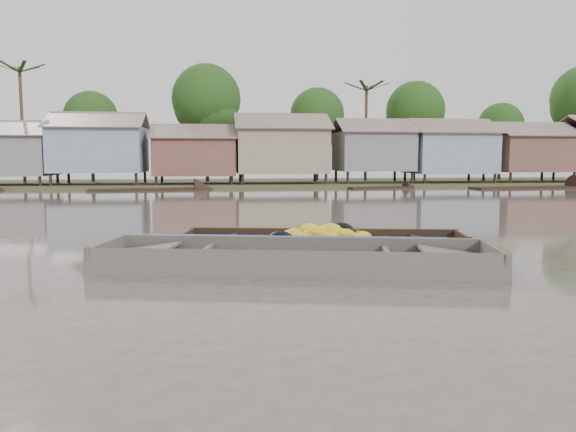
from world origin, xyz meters
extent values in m
plane|color=#473F36|center=(0.00, 0.00, 0.00)|extent=(120.00, 120.00, 0.00)
cube|color=#384723|center=(0.00, 33.00, 0.00)|extent=(120.00, 12.00, 0.50)
cube|color=slate|center=(-16.50, 29.50, 2.30)|extent=(5.50, 4.80, 2.80)
cube|color=brown|center=(-16.50, 28.20, 4.15)|extent=(5.90, 2.79, 1.19)
cube|color=brown|center=(-16.50, 30.80, 4.15)|extent=(5.90, 2.79, 1.19)
cube|color=#788CA6|center=(-10.50, 29.50, 2.70)|extent=(6.20, 5.20, 3.20)
cube|color=brown|center=(-10.50, 28.10, 4.75)|extent=(6.60, 3.02, 1.28)
cube|color=brown|center=(-10.50, 30.90, 4.75)|extent=(6.60, 3.02, 1.28)
cube|color=brown|center=(-3.80, 29.50, 2.20)|extent=(5.80, 4.60, 2.70)
cube|color=brown|center=(-3.80, 28.26, 4.00)|extent=(6.20, 2.67, 1.14)
cube|color=brown|center=(-3.80, 30.74, 4.00)|extent=(6.20, 2.67, 1.14)
cube|color=gray|center=(2.50, 29.50, 2.65)|extent=(6.50, 5.30, 3.30)
cube|color=brown|center=(2.50, 28.07, 4.75)|extent=(6.90, 3.08, 1.31)
cube|color=brown|center=(2.50, 30.93, 4.75)|extent=(6.90, 3.08, 1.31)
cube|color=slate|center=(9.50, 29.50, 2.60)|extent=(5.40, 4.70, 2.90)
cube|color=brown|center=(9.50, 28.23, 4.50)|extent=(5.80, 2.73, 1.17)
cube|color=brown|center=(9.50, 30.77, 4.50)|extent=(5.80, 2.73, 1.17)
cube|color=#788CA6|center=(15.50, 29.50, 2.50)|extent=(6.00, 5.00, 3.10)
cube|color=brown|center=(15.50, 28.15, 4.50)|extent=(6.40, 2.90, 1.24)
cube|color=brown|center=(15.50, 30.85, 4.50)|extent=(6.40, 2.90, 1.24)
cube|color=brown|center=(22.00, 29.50, 2.45)|extent=(5.70, 4.90, 2.80)
cube|color=brown|center=(22.00, 28.18, 4.30)|extent=(6.10, 2.85, 1.21)
cube|color=brown|center=(22.00, 30.82, 4.30)|extent=(6.10, 2.85, 1.21)
cylinder|color=#473323|center=(-12.00, 34.00, 2.45)|extent=(0.28, 0.28, 4.90)
sphere|color=#153511|center=(-12.00, 34.00, 5.25)|extent=(4.20, 4.20, 4.20)
cylinder|color=#473323|center=(-3.00, 33.00, 3.15)|extent=(0.28, 0.28, 6.30)
sphere|color=#153511|center=(-3.00, 33.00, 6.75)|extent=(5.40, 5.40, 5.40)
cylinder|color=#473323|center=(6.00, 34.00, 2.62)|extent=(0.28, 0.28, 5.25)
sphere|color=#153511|center=(6.00, 34.00, 5.62)|extent=(4.50, 4.50, 4.50)
cylinder|color=#473323|center=(14.00, 33.00, 2.80)|extent=(0.28, 0.28, 5.60)
sphere|color=#153511|center=(14.00, 33.00, 6.00)|extent=(4.80, 4.80, 4.80)
cylinder|color=#473323|center=(22.00, 34.00, 2.27)|extent=(0.28, 0.28, 4.55)
sphere|color=#153511|center=(22.00, 34.00, 4.88)|extent=(3.90, 3.90, 3.90)
cylinder|color=#473323|center=(-17.00, 33.50, 4.50)|extent=(0.24, 0.24, 9.00)
cylinder|color=#473323|center=(10.00, 33.50, 4.00)|extent=(0.24, 0.24, 8.00)
cube|color=black|center=(0.25, 0.50, -0.08)|extent=(6.41, 2.33, 0.08)
cube|color=black|center=(0.38, 1.17, 0.18)|extent=(6.35, 1.33, 0.59)
cube|color=black|center=(0.13, -0.17, 0.18)|extent=(6.35, 1.33, 0.59)
cube|color=black|center=(3.35, -0.07, 0.18)|extent=(0.31, 1.38, 0.56)
cube|color=black|center=(2.81, 0.03, 0.25)|extent=(1.29, 1.38, 0.21)
cube|color=black|center=(-2.84, 1.07, 0.18)|extent=(0.31, 1.38, 0.56)
cube|color=black|center=(-2.30, 0.97, 0.25)|extent=(1.29, 1.38, 0.21)
cube|color=black|center=(-1.23, 0.77, 0.29)|extent=(0.34, 1.34, 0.05)
cube|color=black|center=(1.73, 0.23, 0.29)|extent=(0.34, 1.34, 0.05)
ellipsoid|color=yellow|center=(0.65, 0.36, 0.42)|extent=(0.52, 0.41, 0.29)
ellipsoid|color=yellow|center=(0.02, 0.69, 0.39)|extent=(0.50, 0.39, 0.28)
ellipsoid|color=yellow|center=(0.12, 0.35, 0.48)|extent=(0.54, 0.42, 0.30)
ellipsoid|color=yellow|center=(-0.61, 0.32, 0.24)|extent=(0.56, 0.44, 0.31)
ellipsoid|color=yellow|center=(1.03, 0.68, 0.26)|extent=(0.50, 0.39, 0.27)
ellipsoid|color=yellow|center=(0.66, 0.86, 0.28)|extent=(0.47, 0.37, 0.26)
ellipsoid|color=yellow|center=(-0.20, 0.28, 0.36)|extent=(0.44, 0.34, 0.24)
ellipsoid|color=yellow|center=(0.73, 0.22, 0.44)|extent=(0.45, 0.35, 0.25)
ellipsoid|color=yellow|center=(0.22, 0.65, 0.41)|extent=(0.54, 0.42, 0.30)
ellipsoid|color=yellow|center=(-0.62, 0.44, 0.28)|extent=(0.57, 0.44, 0.32)
ellipsoid|color=yellow|center=(-0.70, 0.63, 0.29)|extent=(0.57, 0.45, 0.32)
ellipsoid|color=yellow|center=(0.29, 0.11, 0.25)|extent=(0.46, 0.36, 0.26)
ellipsoid|color=yellow|center=(-0.55, 0.31, 0.22)|extent=(0.55, 0.43, 0.31)
ellipsoid|color=yellow|center=(0.00, 0.89, 0.38)|extent=(0.45, 0.35, 0.25)
ellipsoid|color=yellow|center=(1.06, 0.19, 0.33)|extent=(0.52, 0.41, 0.29)
ellipsoid|color=yellow|center=(-0.01, 0.46, 0.42)|extent=(0.53, 0.41, 0.29)
ellipsoid|color=yellow|center=(1.19, 0.57, 0.31)|extent=(0.56, 0.43, 0.31)
ellipsoid|color=yellow|center=(0.41, 0.26, 0.37)|extent=(0.50, 0.39, 0.28)
ellipsoid|color=yellow|center=(0.42, 0.43, 0.51)|extent=(0.58, 0.45, 0.32)
ellipsoid|color=yellow|center=(1.25, -0.08, 0.22)|extent=(0.47, 0.37, 0.26)
ellipsoid|color=yellow|center=(0.31, 0.37, 0.41)|extent=(0.51, 0.40, 0.28)
ellipsoid|color=yellow|center=(-0.80, 0.31, 0.17)|extent=(0.45, 0.35, 0.25)
ellipsoid|color=yellow|center=(-0.75, 0.83, 0.27)|extent=(0.52, 0.41, 0.29)
ellipsoid|color=yellow|center=(0.31, 0.59, 0.49)|extent=(0.44, 0.34, 0.24)
ellipsoid|color=yellow|center=(-0.31, 0.67, 0.41)|extent=(0.57, 0.44, 0.32)
ellipsoid|color=yellow|center=(-0.45, 0.70, 0.38)|extent=(0.49, 0.38, 0.27)
ellipsoid|color=yellow|center=(-0.52, 0.41, 0.29)|extent=(0.51, 0.39, 0.28)
ellipsoid|color=yellow|center=(0.11, 0.75, 0.37)|extent=(0.51, 0.39, 0.28)
ellipsoid|color=yellow|center=(-0.80, 0.64, 0.19)|extent=(0.44, 0.34, 0.25)
ellipsoid|color=yellow|center=(-0.03, 0.61, 0.51)|extent=(0.54, 0.42, 0.30)
ellipsoid|color=yellow|center=(0.61, 0.83, 0.29)|extent=(0.49, 0.38, 0.27)
ellipsoid|color=yellow|center=(0.13, 0.81, 0.33)|extent=(0.46, 0.36, 0.26)
cylinder|color=#3F6626|center=(-0.31, 0.60, 0.51)|extent=(0.05, 0.05, 0.21)
cylinder|color=#3F6626|center=(0.48, 0.46, 0.51)|extent=(0.05, 0.05, 0.21)
cylinder|color=#3F6626|center=(1.04, 0.36, 0.51)|extent=(0.05, 0.05, 0.21)
torus|color=black|center=(0.84, 1.18, 0.20)|extent=(0.84, 0.35, 0.81)
torus|color=black|center=(-0.79, -0.10, 0.20)|extent=(0.81, 0.34, 0.79)
cube|color=#46413B|center=(-0.64, -1.24, -0.08)|extent=(7.78, 3.18, 0.08)
cube|color=#46413B|center=(-0.44, -0.33, 0.19)|extent=(7.64, 1.78, 0.62)
cube|color=#46413B|center=(-0.83, -2.15, 0.19)|extent=(7.64, 1.78, 0.62)
cube|color=#46413B|center=(3.09, -2.03, 0.19)|extent=(0.45, 1.87, 0.59)
cube|color=#46413B|center=(2.44, -1.90, 0.26)|extent=(1.63, 1.88, 0.24)
cube|color=#46413B|center=(-4.36, -0.45, 0.19)|extent=(0.45, 1.87, 0.59)
cube|color=#46413B|center=(-3.71, -0.59, 0.26)|extent=(1.63, 1.88, 0.24)
cube|color=#46413B|center=(-2.42, -0.87, 0.31)|extent=(0.48, 1.80, 0.05)
cube|color=#46413B|center=(1.14, -1.62, 0.31)|extent=(0.48, 1.80, 0.05)
cube|color=#665E54|center=(-0.64, -1.24, -0.03)|extent=(5.97, 2.66, 0.02)
cube|color=#103CA8|center=(-0.43, -0.27, 0.43)|extent=(6.17, 1.40, 0.15)
torus|color=olive|center=(1.36, -1.99, -0.01)|extent=(0.43, 0.43, 0.06)
torus|color=olive|center=(1.36, -1.99, 0.04)|extent=(0.35, 0.35, 0.06)
cube|color=black|center=(8.98, 25.84, -0.05)|extent=(4.56, 1.82, 0.35)
cube|color=black|center=(19.24, 24.68, -0.05)|extent=(8.17, 2.50, 0.35)
cube|color=black|center=(-6.96, 25.41, -0.05)|extent=(7.14, 2.16, 0.35)
camera|label=1|loc=(-2.10, -12.07, 2.18)|focal=35.00mm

